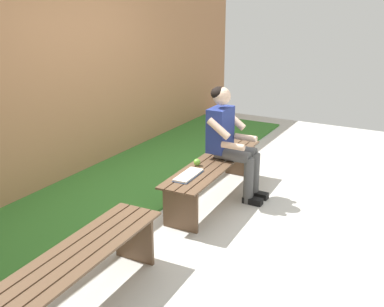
# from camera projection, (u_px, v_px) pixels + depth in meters

# --- Properties ---
(ground_plane) EXTENTS (10.00, 7.00, 0.04)m
(ground_plane) POSITION_uv_depth(u_px,v_px,m) (261.00, 273.00, 3.84)
(ground_plane) COLOR beige
(grass_strip) EXTENTS (9.00, 1.52, 0.03)m
(grass_strip) POSITION_uv_depth(u_px,v_px,m) (71.00, 215.00, 4.80)
(grass_strip) COLOR #387A2D
(grass_strip) RESTS_ON ground
(brick_wall) EXTENTS (9.50, 0.24, 2.33)m
(brick_wall) POSITION_uv_depth(u_px,v_px,m) (44.00, 89.00, 5.35)
(brick_wall) COLOR #B27A51
(brick_wall) RESTS_ON ground
(bench_near) EXTENTS (1.89, 0.50, 0.46)m
(bench_near) POSITION_uv_depth(u_px,v_px,m) (214.00, 170.00, 5.11)
(bench_near) COLOR brown
(bench_near) RESTS_ON ground
(bench_far) EXTENTS (1.77, 0.50, 0.46)m
(bench_far) POSITION_uv_depth(u_px,v_px,m) (75.00, 269.00, 3.25)
(bench_far) COLOR brown
(bench_far) RESTS_ON ground
(person_seated) EXTENTS (0.50, 0.69, 1.26)m
(person_seated) POSITION_uv_depth(u_px,v_px,m) (230.00, 138.00, 5.10)
(person_seated) COLOR navy
(person_seated) RESTS_ON ground
(apple) EXTENTS (0.08, 0.08, 0.08)m
(apple) POSITION_uv_depth(u_px,v_px,m) (197.00, 162.00, 4.93)
(apple) COLOR #72B738
(apple) RESTS_ON bench_near
(book_open) EXTENTS (0.42, 0.18, 0.02)m
(book_open) POSITION_uv_depth(u_px,v_px,m) (188.00, 175.00, 4.64)
(book_open) COLOR white
(book_open) RESTS_ON bench_near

